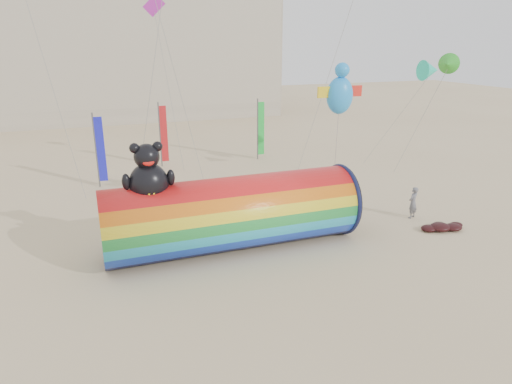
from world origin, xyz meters
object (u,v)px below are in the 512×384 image
object	(u,v)px
hotel_building	(35,36)
windsock_assembly	(233,211)
fabric_bundle	(443,227)
kite_handler	(413,203)

from	to	relation	value
hotel_building	windsock_assembly	distance (m)	47.46
hotel_building	fabric_bundle	bearing A→B (deg)	-64.83
fabric_bundle	windsock_assembly	bearing A→B (deg)	170.41
hotel_building	fabric_bundle	distance (m)	53.26
kite_handler	fabric_bundle	distance (m)	2.23
hotel_building	windsock_assembly	xyz separation A→B (m)	(10.93, -45.41, -8.43)
hotel_building	windsock_assembly	bearing A→B (deg)	-76.47
hotel_building	windsock_assembly	size ratio (longest dim) A/B	4.90
hotel_building	fabric_bundle	xyz separation A→B (m)	(22.23, -47.32, -10.14)
windsock_assembly	fabric_bundle	world-z (taller)	windsock_assembly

